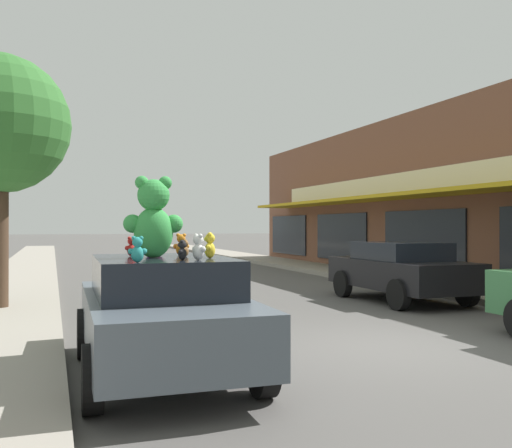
{
  "coord_description": "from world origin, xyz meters",
  "views": [
    {
      "loc": [
        -4.79,
        -7.56,
        1.86
      ],
      "look_at": [
        -1.17,
        2.56,
        1.9
      ],
      "focal_mm": 40.0,
      "sensor_mm": 36.0,
      "label": 1
    }
  ],
  "objects_px": {
    "teddy_bear_yellow": "(210,246)",
    "teddy_bear_pink": "(159,246)",
    "parked_car_far_center": "(401,270)",
    "teddy_bear_white": "(198,247)",
    "teddy_bear_giant": "(153,218)",
    "teddy_bear_orange": "(181,245)",
    "plush_art_car": "(162,312)",
    "teddy_bear_brown": "(185,248)",
    "teddy_bear_purple": "(149,248)",
    "teddy_bear_black": "(182,250)",
    "teddy_bear_teal": "(137,250)",
    "teddy_bear_red": "(131,247)"
  },
  "relations": [
    {
      "from": "teddy_bear_purple",
      "to": "teddy_bear_white",
      "type": "height_order",
      "value": "teddy_bear_white"
    },
    {
      "from": "plush_art_car",
      "to": "teddy_bear_red",
      "type": "height_order",
      "value": "teddy_bear_red"
    },
    {
      "from": "teddy_bear_giant",
      "to": "teddy_bear_yellow",
      "type": "height_order",
      "value": "teddy_bear_giant"
    },
    {
      "from": "teddy_bear_black",
      "to": "teddy_bear_teal",
      "type": "relative_size",
      "value": 0.82
    },
    {
      "from": "teddy_bear_teal",
      "to": "teddy_bear_white",
      "type": "relative_size",
      "value": 0.94
    },
    {
      "from": "teddy_bear_yellow",
      "to": "teddy_bear_giant",
      "type": "bearing_deg",
      "value": -93.96
    },
    {
      "from": "teddy_bear_white",
      "to": "parked_car_far_center",
      "type": "distance_m",
      "value": 8.67
    },
    {
      "from": "teddy_bear_orange",
      "to": "teddy_bear_brown",
      "type": "bearing_deg",
      "value": 111.59
    },
    {
      "from": "teddy_bear_black",
      "to": "teddy_bear_yellow",
      "type": "distance_m",
      "value": 0.5
    },
    {
      "from": "teddy_bear_yellow",
      "to": "teddy_bear_pink",
      "type": "height_order",
      "value": "teddy_bear_yellow"
    },
    {
      "from": "teddy_bear_pink",
      "to": "teddy_bear_brown",
      "type": "bearing_deg",
      "value": 148.79
    },
    {
      "from": "teddy_bear_black",
      "to": "teddy_bear_yellow",
      "type": "relative_size",
      "value": 0.74
    },
    {
      "from": "teddy_bear_pink",
      "to": "teddy_bear_white",
      "type": "distance_m",
      "value": 1.0
    },
    {
      "from": "teddy_bear_orange",
      "to": "teddy_bear_teal",
      "type": "relative_size",
      "value": 1.03
    },
    {
      "from": "teddy_bear_yellow",
      "to": "teddy_bear_purple",
      "type": "distance_m",
      "value": 0.92
    },
    {
      "from": "teddy_bear_giant",
      "to": "parked_car_far_center",
      "type": "height_order",
      "value": "teddy_bear_giant"
    },
    {
      "from": "teddy_bear_orange",
      "to": "plush_art_car",
      "type": "bearing_deg",
      "value": 66.77
    },
    {
      "from": "teddy_bear_giant",
      "to": "parked_car_far_center",
      "type": "bearing_deg",
      "value": -138.01
    },
    {
      "from": "teddy_bear_purple",
      "to": "teddy_bear_pink",
      "type": "height_order",
      "value": "teddy_bear_pink"
    },
    {
      "from": "teddy_bear_black",
      "to": "teddy_bear_red",
      "type": "xyz_separation_m",
      "value": [
        -0.43,
        1.1,
        0.01
      ]
    },
    {
      "from": "teddy_bear_black",
      "to": "teddy_bear_purple",
      "type": "height_order",
      "value": "teddy_bear_purple"
    },
    {
      "from": "teddy_bear_teal",
      "to": "teddy_bear_pink",
      "type": "height_order",
      "value": "teddy_bear_teal"
    },
    {
      "from": "teddy_bear_purple",
      "to": "teddy_bear_orange",
      "type": "distance_m",
      "value": 0.42
    },
    {
      "from": "teddy_bear_brown",
      "to": "teddy_bear_pink",
      "type": "xyz_separation_m",
      "value": [
        -0.3,
        0.16,
        0.02
      ]
    },
    {
      "from": "plush_art_car",
      "to": "parked_car_far_center",
      "type": "bearing_deg",
      "value": 37.25
    },
    {
      "from": "plush_art_car",
      "to": "teddy_bear_red",
      "type": "xyz_separation_m",
      "value": [
        -0.32,
        0.43,
        0.8
      ]
    },
    {
      "from": "teddy_bear_brown",
      "to": "teddy_bear_teal",
      "type": "bearing_deg",
      "value": -9.62
    },
    {
      "from": "teddy_bear_purple",
      "to": "teddy_bear_black",
      "type": "bearing_deg",
      "value": 152.17
    },
    {
      "from": "teddy_bear_white",
      "to": "teddy_bear_purple",
      "type": "bearing_deg",
      "value": -1.05
    },
    {
      "from": "teddy_bear_yellow",
      "to": "teddy_bear_brown",
      "type": "relative_size",
      "value": 1.44
    },
    {
      "from": "teddy_bear_purple",
      "to": "teddy_bear_giant",
      "type": "bearing_deg",
      "value": 138.15
    },
    {
      "from": "teddy_bear_orange",
      "to": "teddy_bear_white",
      "type": "xyz_separation_m",
      "value": [
        -0.02,
        -1.02,
        0.0
      ]
    },
    {
      "from": "plush_art_car",
      "to": "teddy_bear_brown",
      "type": "bearing_deg",
      "value": 18.7
    },
    {
      "from": "plush_art_car",
      "to": "teddy_bear_yellow",
      "type": "relative_size",
      "value": 13.03
    },
    {
      "from": "plush_art_car",
      "to": "teddy_bear_purple",
      "type": "relative_size",
      "value": 17.34
    },
    {
      "from": "teddy_bear_black",
      "to": "teddy_bear_brown",
      "type": "bearing_deg",
      "value": -173.19
    },
    {
      "from": "teddy_bear_yellow",
      "to": "teddy_bear_teal",
      "type": "xyz_separation_m",
      "value": [
        -0.94,
        -0.53,
        -0.01
      ]
    },
    {
      "from": "teddy_bear_black",
      "to": "teddy_bear_orange",
      "type": "distance_m",
      "value": 1.01
    },
    {
      "from": "parked_car_far_center",
      "to": "teddy_bear_white",
      "type": "bearing_deg",
      "value": -139.13
    },
    {
      "from": "teddy_bear_yellow",
      "to": "teddy_bear_orange",
      "type": "relative_size",
      "value": 1.07
    },
    {
      "from": "teddy_bear_purple",
      "to": "parked_car_far_center",
      "type": "bearing_deg",
      "value": -96.48
    },
    {
      "from": "teddy_bear_red",
      "to": "teddy_bear_white",
      "type": "height_order",
      "value": "teddy_bear_white"
    },
    {
      "from": "teddy_bear_giant",
      "to": "teddy_bear_orange",
      "type": "xyz_separation_m",
      "value": [
        0.43,
        0.4,
        -0.34
      ]
    },
    {
      "from": "parked_car_far_center",
      "to": "teddy_bear_purple",
      "type": "bearing_deg",
      "value": -146.17
    },
    {
      "from": "teddy_bear_purple",
      "to": "teddy_bear_pink",
      "type": "bearing_deg",
      "value": -149.88
    },
    {
      "from": "teddy_bear_teal",
      "to": "parked_car_far_center",
      "type": "bearing_deg",
      "value": -134.34
    },
    {
      "from": "teddy_bear_teal",
      "to": "teddy_bear_red",
      "type": "bearing_deg",
      "value": -87.88
    },
    {
      "from": "teddy_bear_pink",
      "to": "teddy_bear_black",
      "type": "bearing_deg",
      "value": 92.97
    },
    {
      "from": "plush_art_car",
      "to": "teddy_bear_white",
      "type": "relative_size",
      "value": 13.51
    },
    {
      "from": "teddy_bear_red",
      "to": "teddy_bear_teal",
      "type": "relative_size",
      "value": 0.9
    }
  ]
}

